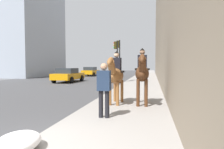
{
  "coord_description": "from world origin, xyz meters",
  "views": [
    {
      "loc": [
        -3.47,
        -2.64,
        1.76
      ],
      "look_at": [
        4.0,
        -1.14,
        1.4
      ],
      "focal_mm": 32.18,
      "sensor_mm": 36.0,
      "label": 1
    }
  ],
  "objects_px": {
    "pedestrian_greeting": "(104,86)",
    "car_near_lane": "(68,75)",
    "traffic_light_near_curb": "(116,55)",
    "mounted_horse_far": "(142,73)",
    "car_mid_lane": "(91,71)",
    "traffic_light_far_curb": "(119,54)",
    "mounted_horse_near": "(116,75)"
  },
  "relations": [
    {
      "from": "mounted_horse_near",
      "to": "traffic_light_far_curb",
      "type": "distance_m",
      "value": 11.29
    },
    {
      "from": "mounted_horse_far",
      "to": "car_near_lane",
      "type": "height_order",
      "value": "mounted_horse_far"
    },
    {
      "from": "traffic_light_far_curb",
      "to": "pedestrian_greeting",
      "type": "bearing_deg",
      "value": -172.55
    },
    {
      "from": "traffic_light_near_curb",
      "to": "car_near_lane",
      "type": "bearing_deg",
      "value": 81.92
    },
    {
      "from": "mounted_horse_far",
      "to": "car_mid_lane",
      "type": "relative_size",
      "value": 0.58
    },
    {
      "from": "mounted_horse_near",
      "to": "car_mid_lane",
      "type": "distance_m",
      "value": 23.95
    },
    {
      "from": "mounted_horse_far",
      "to": "traffic_light_near_curb",
      "type": "relative_size",
      "value": 0.59
    },
    {
      "from": "traffic_light_near_curb",
      "to": "pedestrian_greeting",
      "type": "bearing_deg",
      "value": -171.69
    },
    {
      "from": "mounted_horse_near",
      "to": "car_near_lane",
      "type": "height_order",
      "value": "mounted_horse_near"
    },
    {
      "from": "pedestrian_greeting",
      "to": "mounted_horse_far",
      "type": "bearing_deg",
      "value": -25.01
    },
    {
      "from": "mounted_horse_near",
      "to": "traffic_light_far_curb",
      "type": "relative_size",
      "value": 0.54
    },
    {
      "from": "car_near_lane",
      "to": "traffic_light_far_curb",
      "type": "distance_m",
      "value": 5.62
    },
    {
      "from": "car_near_lane",
      "to": "traffic_light_near_curb",
      "type": "distance_m",
      "value": 5.56
    },
    {
      "from": "pedestrian_greeting",
      "to": "car_mid_lane",
      "type": "distance_m",
      "value": 26.11
    },
    {
      "from": "car_near_lane",
      "to": "traffic_light_far_curb",
      "type": "bearing_deg",
      "value": -86.68
    },
    {
      "from": "mounted_horse_near",
      "to": "traffic_light_near_curb",
      "type": "xyz_separation_m",
      "value": [
        10.23,
        1.79,
        1.33
      ]
    },
    {
      "from": "car_mid_lane",
      "to": "traffic_light_far_curb",
      "type": "xyz_separation_m",
      "value": [
        -11.44,
        -6.47,
        2.04
      ]
    },
    {
      "from": "pedestrian_greeting",
      "to": "traffic_light_far_curb",
      "type": "distance_m",
      "value": 13.57
    },
    {
      "from": "pedestrian_greeting",
      "to": "traffic_light_near_curb",
      "type": "height_order",
      "value": "traffic_light_near_curb"
    },
    {
      "from": "pedestrian_greeting",
      "to": "car_near_lane",
      "type": "height_order",
      "value": "pedestrian_greeting"
    },
    {
      "from": "mounted_horse_far",
      "to": "traffic_light_near_curb",
      "type": "xyz_separation_m",
      "value": [
        10.21,
        2.89,
        1.23
      ]
    },
    {
      "from": "mounted_horse_near",
      "to": "car_mid_lane",
      "type": "relative_size",
      "value": 0.55
    },
    {
      "from": "mounted_horse_near",
      "to": "car_near_lane",
      "type": "distance_m",
      "value": 12.99
    },
    {
      "from": "car_near_lane",
      "to": "car_mid_lane",
      "type": "xyz_separation_m",
      "value": [
        11.54,
        1.23,
        0.0
      ]
    },
    {
      "from": "mounted_horse_near",
      "to": "pedestrian_greeting",
      "type": "height_order",
      "value": "mounted_horse_near"
    },
    {
      "from": "mounted_horse_far",
      "to": "pedestrian_greeting",
      "type": "distance_m",
      "value": 2.55
    },
    {
      "from": "car_near_lane",
      "to": "car_mid_lane",
      "type": "height_order",
      "value": "same"
    },
    {
      "from": "car_mid_lane",
      "to": "traffic_light_near_curb",
      "type": "xyz_separation_m",
      "value": [
        -12.28,
        -6.39,
        1.93
      ]
    },
    {
      "from": "mounted_horse_near",
      "to": "traffic_light_far_curb",
      "type": "height_order",
      "value": "traffic_light_far_curb"
    },
    {
      "from": "mounted_horse_far",
      "to": "pedestrian_greeting",
      "type": "height_order",
      "value": "mounted_horse_far"
    },
    {
      "from": "mounted_horse_near",
      "to": "pedestrian_greeting",
      "type": "bearing_deg",
      "value": 3.89
    },
    {
      "from": "traffic_light_far_curb",
      "to": "mounted_horse_near",
      "type": "bearing_deg",
      "value": -171.24
    }
  ]
}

